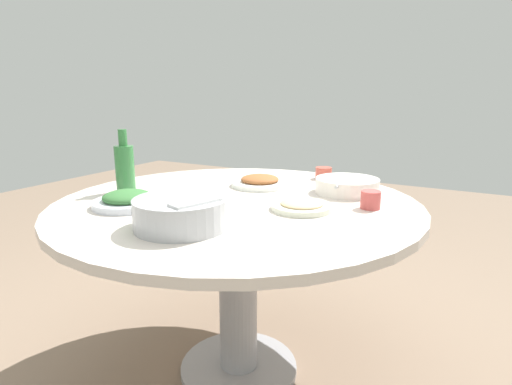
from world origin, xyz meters
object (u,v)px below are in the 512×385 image
green_bottle (125,167)px  rice_bowl (181,212)px  soup_bowl (347,186)px  tea_cup_far (371,200)px  round_dining_table (237,237)px  dish_stirfry (260,182)px  tea_cup_near (324,173)px  dish_noodles (302,205)px  dish_greens (127,200)px

green_bottle → rice_bowl: bearing=-117.6°
soup_bowl → tea_cup_far: (-0.19, -0.14, 0.00)m
round_dining_table → green_bottle: bearing=102.4°
soup_bowl → green_bottle: 0.89m
round_dining_table → soup_bowl: bearing=-45.9°
round_dining_table → dish_stirfry: dish_stirfry is taller
dish_stirfry → tea_cup_near: (0.28, -0.19, 0.01)m
dish_noodles → tea_cup_near: tea_cup_near is taller
round_dining_table → green_bottle: (-0.10, 0.46, 0.25)m
round_dining_table → dish_stirfry: (0.26, 0.04, 0.16)m
dish_noodles → green_bottle: green_bottle is taller
tea_cup_far → tea_cup_near: bearing=37.9°
dish_noodles → tea_cup_near: (0.54, 0.12, 0.01)m
soup_bowl → tea_cup_far: size_ratio=4.06×
dish_greens → tea_cup_near: size_ratio=3.18×
green_bottle → tea_cup_near: green_bottle is taller
rice_bowl → tea_cup_far: (0.48, -0.44, -0.02)m
dish_greens → tea_cup_far: bearing=-62.9°
dish_greens → tea_cup_near: dish_greens is taller
tea_cup_far → dish_stirfry: bearing=75.7°
green_bottle → dish_greens: bearing=-133.4°
soup_bowl → dish_stirfry: 0.37m
rice_bowl → dish_noodles: (0.36, -0.24, -0.03)m
dish_greens → dish_stirfry: 0.57m
round_dining_table → dish_noodles: bearing=-89.5°
rice_bowl → dish_stirfry: (0.61, 0.06, -0.03)m
tea_cup_near → tea_cup_far: (-0.41, -0.32, 0.00)m
dish_stirfry → tea_cup_far: tea_cup_far is taller
rice_bowl → dish_noodles: rice_bowl is taller
soup_bowl → tea_cup_near: size_ratio=3.65×
dish_greens → tea_cup_far: 0.85m
dish_stirfry → tea_cup_far: bearing=-104.3°
tea_cup_near → tea_cup_far: bearing=-142.1°
round_dining_table → tea_cup_near: tea_cup_near is taller
dish_noodles → green_bottle: 0.74m
dish_noodles → tea_cup_far: size_ratio=3.10×
dish_stirfry → green_bottle: 0.56m
dish_noodles → dish_stirfry: size_ratio=0.86×
dish_noodles → dish_stirfry: 0.40m
dish_noodles → tea_cup_near: 0.55m
rice_bowl → dish_greens: (0.09, 0.32, -0.02)m
dish_noodles → dish_greens: size_ratio=0.88×
green_bottle → round_dining_table: bearing=-77.6°
dish_noodles → green_bottle: (-0.10, 0.72, 0.09)m
soup_bowl → tea_cup_near: (0.23, 0.18, -0.00)m
rice_bowl → round_dining_table: bearing=3.6°
round_dining_table → dish_noodles: (0.00, -0.26, 0.16)m
round_dining_table → rice_bowl: 0.40m
soup_bowl → tea_cup_near: 0.29m
round_dining_table → tea_cup_near: bearing=-14.9°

